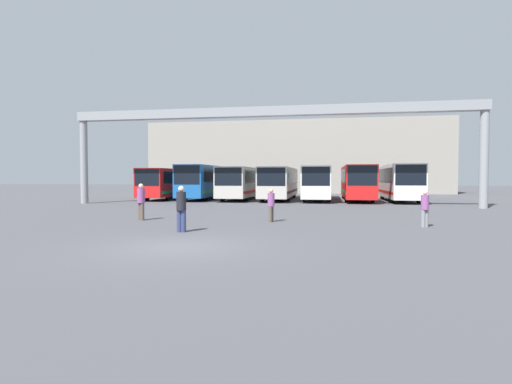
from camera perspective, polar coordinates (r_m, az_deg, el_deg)
The scene contains 14 objects.
ground_plane at distance 12.73m, azimuth -11.18°, elevation -7.72°, with size 200.00×200.00×0.00m, color #47474C.
building_backdrop at distance 60.30m, azimuth 5.77°, elevation 4.79°, with size 41.76×12.00×10.02m.
overhead_gantry at distance 30.76m, azimuth 1.49°, elevation 9.89°, with size 31.22×0.80×7.51m.
bus_slot_0 at distance 40.97m, azimuth -12.25°, elevation 1.44°, with size 2.52×10.33×2.99m.
bus_slot_1 at distance 40.51m, azimuth -6.99°, elevation 1.71°, with size 2.57×11.99×3.30m.
bus_slot_2 at distance 39.25m, azimuth -2.01°, elevation 1.55°, with size 2.59×11.31×3.10m.
bus_slot_3 at distance 39.13m, azimuth 3.40°, elevation 1.53°, with size 2.62×12.28×3.08m.
bus_slot_4 at distance 38.83m, azimuth 8.78°, elevation 1.55°, with size 2.50×12.19×3.14m.
bus_slot_5 at distance 38.87m, azimuth 14.20°, elevation 1.57°, with size 2.53×12.09×3.21m.
bus_slot_6 at distance 38.29m, azimuth 19.80°, elevation 1.56°, with size 2.56×10.04×3.27m.
pedestrian_near_right at distance 20.95m, azimuth -16.10°, elevation -1.22°, with size 0.38×0.38×1.85m.
pedestrian_mid_left at distance 16.01m, azimuth -10.62°, elevation -2.21°, with size 0.38×0.38×1.83m.
pedestrian_near_left at distance 19.37m, azimuth 2.17°, elevation -1.77°, with size 0.34×0.34×1.61m.
pedestrian_far_center at distance 18.81m, azimuth 22.98°, elevation -2.07°, with size 0.33×0.33×1.61m.
Camera 1 is at (4.57, -11.69, 2.16)m, focal length 28.00 mm.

